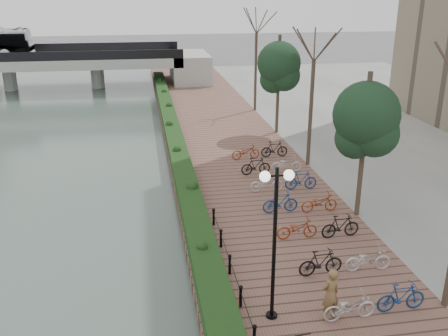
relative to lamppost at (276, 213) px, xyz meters
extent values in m
cube|color=brown|center=(1.74, 15.18, -3.84)|extent=(8.00, 75.00, 0.50)
cube|color=#183312|center=(-1.66, 17.68, -3.29)|extent=(1.10, 56.00, 0.60)
cylinder|color=black|center=(-0.86, 0.68, -3.24)|extent=(0.10, 0.10, 0.70)
cylinder|color=black|center=(-0.86, 2.68, -3.24)|extent=(0.10, 0.10, 0.70)
cylinder|color=black|center=(-0.86, 4.68, -3.24)|extent=(0.10, 0.10, 0.70)
cylinder|color=black|center=(-0.86, 6.68, -3.24)|extent=(0.10, 0.10, 0.70)
cylinder|color=black|center=(0.00, 0.00, -1.09)|extent=(0.12, 0.12, 5.00)
cylinder|color=black|center=(0.00, 0.00, 1.16)|extent=(0.70, 0.06, 0.06)
sphere|color=white|center=(-0.35, 0.00, 1.16)|extent=(0.32, 0.32, 0.32)
sphere|color=white|center=(0.35, 0.00, 1.16)|extent=(0.32, 0.32, 0.32)
imported|color=brown|center=(1.74, -0.37, -2.71)|extent=(0.73, 0.57, 1.75)
imported|color=silver|center=(2.34, -0.44, -3.14)|extent=(0.60, 1.72, 0.90)
imported|color=black|center=(2.34, 2.16, -3.09)|extent=(0.47, 1.66, 1.00)
imported|color=#963615|center=(2.34, 4.76, -3.14)|extent=(0.60, 1.71, 0.90)
imported|color=navy|center=(2.34, 7.36, -3.09)|extent=(0.47, 1.66, 1.00)
imported|color=silver|center=(2.34, 9.96, -3.14)|extent=(0.60, 1.71, 0.90)
imported|color=black|center=(2.34, 12.56, -3.09)|extent=(0.47, 1.66, 1.00)
imported|color=#963615|center=(2.34, 15.16, -3.14)|extent=(0.60, 1.72, 0.90)
imported|color=navy|center=(4.14, -0.44, -3.09)|extent=(0.47, 1.66, 1.00)
imported|color=silver|center=(4.14, 2.16, -3.14)|extent=(0.60, 1.71, 0.90)
imported|color=black|center=(4.14, 4.76, -3.09)|extent=(0.47, 1.66, 1.00)
imported|color=#963615|center=(4.14, 7.36, -3.14)|extent=(0.60, 1.71, 0.90)
imported|color=navy|center=(4.14, 9.96, -3.09)|extent=(0.47, 1.66, 1.00)
imported|color=silver|center=(4.14, 12.56, -3.14)|extent=(0.60, 1.71, 0.90)
imported|color=black|center=(4.14, 15.16, -3.09)|extent=(0.47, 1.66, 1.00)
cube|color=#AAABA5|center=(-17.26, 42.68, -1.09)|extent=(36.00, 8.00, 1.00)
cube|color=black|center=(-17.26, 46.58, -0.14)|extent=(36.00, 0.15, 0.90)
cylinder|color=#AAABA5|center=(-17.26, 42.68, -2.84)|extent=(1.40, 1.40, 2.50)
cylinder|color=#AAABA5|center=(-8.26, 42.68, -2.84)|extent=(1.40, 1.40, 2.50)
camera|label=1|loc=(-3.64, -12.74, 6.16)|focal=40.00mm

